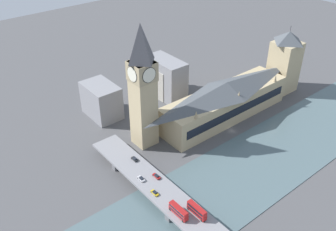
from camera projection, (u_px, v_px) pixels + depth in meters
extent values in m
plane|color=#4C4C4F|center=(232.00, 131.00, 230.76)|extent=(600.00, 600.00, 0.00)
cube|color=#4C6066|center=(272.00, 155.00, 210.86)|extent=(48.82, 360.00, 0.30)
cube|color=tan|center=(225.00, 104.00, 239.38)|extent=(22.73, 92.91, 18.36)
cube|color=black|center=(239.00, 111.00, 231.38)|extent=(0.40, 85.48, 5.51)
pyramid|color=#474C51|center=(227.00, 87.00, 232.54)|extent=(22.28, 91.05, 6.85)
cone|color=#9E8966|center=(275.00, 78.00, 244.99)|extent=(2.20, 2.20, 5.00)
cone|color=#9E8966|center=(239.00, 95.00, 226.29)|extent=(2.20, 2.20, 5.00)
cone|color=#9E8966|center=(196.00, 115.00, 207.58)|extent=(2.20, 2.20, 5.00)
cube|color=tan|center=(143.00, 105.00, 207.14)|extent=(11.75, 11.75, 51.70)
cube|color=tan|center=(142.00, 71.00, 195.98)|extent=(12.45, 12.45, 10.57)
cylinder|color=black|center=(149.00, 75.00, 192.04)|extent=(0.50, 8.64, 8.64)
cylinder|color=silver|center=(149.00, 75.00, 191.96)|extent=(0.62, 8.00, 8.00)
cylinder|color=black|center=(135.00, 67.00, 199.92)|extent=(0.50, 8.64, 8.64)
cylinder|color=silver|center=(135.00, 67.00, 200.00)|extent=(0.62, 8.00, 8.00)
cylinder|color=black|center=(151.00, 68.00, 199.18)|extent=(8.64, 0.50, 8.64)
cylinder|color=silver|center=(151.00, 68.00, 199.25)|extent=(8.00, 0.62, 8.00)
cylinder|color=black|center=(132.00, 74.00, 192.77)|extent=(8.64, 0.50, 8.64)
cylinder|color=silver|center=(132.00, 74.00, 192.71)|extent=(8.00, 0.62, 8.00)
pyramid|color=#424247|center=(141.00, 43.00, 187.48)|extent=(11.98, 11.98, 20.74)
cube|color=tan|center=(284.00, 67.00, 265.81)|extent=(17.30, 17.30, 36.39)
pyramid|color=#474C51|center=(289.00, 37.00, 253.82)|extent=(17.30, 17.30, 7.78)
cylinder|color=#333338|center=(291.00, 29.00, 250.63)|extent=(0.30, 0.30, 4.00)
cube|color=slate|center=(178.00, 211.00, 172.61)|extent=(3.00, 12.82, 5.07)
cube|color=slate|center=(123.00, 161.00, 202.19)|extent=(3.00, 12.82, 5.07)
cube|color=gray|center=(178.00, 206.00, 170.91)|extent=(129.64, 15.08, 1.20)
cube|color=red|center=(178.00, 213.00, 164.84)|extent=(10.69, 2.54, 1.88)
cube|color=black|center=(178.00, 212.00, 164.64)|extent=(9.62, 2.60, 0.83)
cube|color=red|center=(179.00, 209.00, 163.73)|extent=(10.47, 2.54, 2.21)
cube|color=black|center=(179.00, 209.00, 163.67)|extent=(9.62, 2.60, 1.06)
cube|color=maroon|center=(179.00, 208.00, 163.09)|extent=(10.37, 2.41, 0.16)
cylinder|color=black|center=(174.00, 207.00, 168.83)|extent=(1.09, 0.28, 1.09)
cylinder|color=black|center=(170.00, 209.00, 167.60)|extent=(1.09, 0.28, 1.09)
cylinder|color=black|center=(187.00, 219.00, 163.06)|extent=(1.09, 0.28, 1.09)
cylinder|color=black|center=(183.00, 221.00, 161.83)|extent=(1.09, 0.28, 1.09)
cube|color=red|center=(197.00, 212.00, 165.08)|extent=(10.73, 2.40, 1.99)
cube|color=black|center=(197.00, 211.00, 164.86)|extent=(9.66, 2.46, 0.88)
cube|color=red|center=(197.00, 209.00, 163.91)|extent=(10.52, 2.40, 2.34)
cube|color=black|center=(197.00, 208.00, 163.84)|extent=(9.66, 2.46, 1.12)
cube|color=maroon|center=(197.00, 207.00, 163.23)|extent=(10.41, 2.28, 0.16)
cylinder|color=black|center=(192.00, 206.00, 169.08)|extent=(1.07, 0.28, 1.07)
cylinder|color=black|center=(188.00, 209.00, 167.92)|extent=(1.07, 0.28, 1.07)
cylinder|color=black|center=(205.00, 218.00, 163.27)|extent=(1.07, 0.28, 1.07)
cylinder|color=black|center=(202.00, 221.00, 162.11)|extent=(1.07, 0.28, 1.07)
cube|color=maroon|center=(156.00, 176.00, 185.87)|extent=(4.70, 1.74, 0.69)
cube|color=black|center=(157.00, 176.00, 185.46)|extent=(2.44, 1.57, 0.48)
cylinder|color=black|center=(155.00, 174.00, 187.67)|extent=(0.61, 0.22, 0.61)
cylinder|color=black|center=(153.00, 175.00, 186.85)|extent=(0.61, 0.22, 0.61)
cylinder|color=black|center=(160.00, 178.00, 185.17)|extent=(0.61, 0.22, 0.61)
cylinder|color=black|center=(158.00, 179.00, 184.34)|extent=(0.61, 0.22, 0.61)
cube|color=black|center=(135.00, 159.00, 197.09)|extent=(4.23, 1.87, 0.70)
cube|color=black|center=(135.00, 158.00, 196.70)|extent=(2.20, 1.69, 0.44)
cylinder|color=black|center=(134.00, 157.00, 198.77)|extent=(0.63, 0.22, 0.63)
cylinder|color=black|center=(132.00, 159.00, 197.87)|extent=(0.63, 0.22, 0.63)
cylinder|color=black|center=(138.00, 160.00, 196.59)|extent=(0.63, 0.22, 0.63)
cylinder|color=black|center=(135.00, 162.00, 195.70)|extent=(0.63, 0.22, 0.63)
cube|color=gold|center=(155.00, 193.00, 176.26)|extent=(4.43, 1.74, 0.59)
cube|color=black|center=(155.00, 192.00, 175.88)|extent=(2.30, 1.57, 0.50)
cylinder|color=black|center=(154.00, 190.00, 177.92)|extent=(0.67, 0.22, 0.67)
cylinder|color=black|center=(151.00, 192.00, 177.09)|extent=(0.67, 0.22, 0.67)
cylinder|color=black|center=(158.00, 195.00, 175.64)|extent=(0.67, 0.22, 0.67)
cylinder|color=black|center=(156.00, 196.00, 174.81)|extent=(0.67, 0.22, 0.67)
cube|color=silver|center=(141.00, 179.00, 184.36)|extent=(4.55, 1.87, 0.67)
cube|color=black|center=(141.00, 178.00, 183.97)|extent=(2.37, 1.68, 0.43)
cylinder|color=black|center=(140.00, 177.00, 186.14)|extent=(0.62, 0.22, 0.62)
cylinder|color=black|center=(138.00, 178.00, 185.25)|extent=(0.62, 0.22, 0.62)
cylinder|color=black|center=(145.00, 180.00, 183.74)|extent=(0.62, 0.22, 0.62)
cylinder|color=black|center=(142.00, 182.00, 182.85)|extent=(0.62, 0.22, 0.62)
cube|color=gray|center=(166.00, 78.00, 260.59)|extent=(30.81, 15.11, 27.57)
cube|color=gray|center=(101.00, 101.00, 239.94)|extent=(25.85, 16.94, 22.05)
cube|color=#A39E93|center=(163.00, 79.00, 265.39)|extent=(22.31, 17.52, 21.37)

